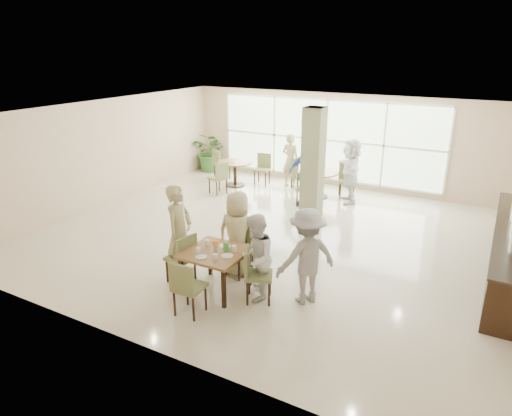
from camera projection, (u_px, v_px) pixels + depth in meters
The scene contains 20 objects.
ground at pixel (274, 236), 10.38m from camera, with size 10.00×10.00×0.00m, color beige.
room_shell at pixel (275, 164), 9.81m from camera, with size 10.00×10.00×10.00m.
window_bank at pixel (326, 140), 13.82m from camera, with size 7.00×0.04×7.00m.
column at pixel (313, 167), 10.72m from camera, with size 0.45×0.45×2.80m, color #78835B.
main_table at pixel (216, 256), 7.90m from camera, with size 1.02×1.02×0.75m.
round_table_left at pixel (235, 168), 13.98m from camera, with size 1.03×1.03×0.75m.
round_table_right at pixel (318, 177), 12.91m from camera, with size 1.17×1.17×0.75m.
chairs_main_table at pixel (217, 267), 7.92m from camera, with size 2.12×2.02×0.95m.
chairs_table_left at pixel (234, 170), 14.04m from camera, with size 2.01×2.00×0.95m.
chairs_table_right at pixel (317, 181), 12.96m from camera, with size 2.11×1.91×0.95m.
tabletop_clutter at pixel (216, 249), 7.83m from camera, with size 0.69×0.77×0.21m.
buffet_counter at pixel (512, 248), 8.48m from camera, with size 0.64×4.70×1.95m.
potted_plant at pixel (211, 152), 15.56m from camera, with size 1.21×1.21×1.35m, color #326528.
teen_left at pixel (179, 232), 8.29m from camera, with size 0.65×0.43×1.79m, color tan.
teen_far at pixel (237, 234), 8.45m from camera, with size 0.80×0.43×1.63m, color tan.
teen_right at pixel (256, 257), 7.63m from camera, with size 0.74×0.57×1.51m, color white.
teen_standing at pixel (307, 256), 7.51m from camera, with size 1.07×0.62×1.66m, color gray.
adult_a at pixel (306, 174), 12.16m from camera, with size 1.00×0.57×1.71m, color #3B64B3.
adult_b at pixel (351, 171), 12.40m from camera, with size 1.64×0.71×1.76m, color white.
adult_standing at pixel (291, 160), 13.75m from camera, with size 0.60×0.40×1.66m, color tan.
Camera 1 is at (4.26, -8.56, 4.11)m, focal length 32.00 mm.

